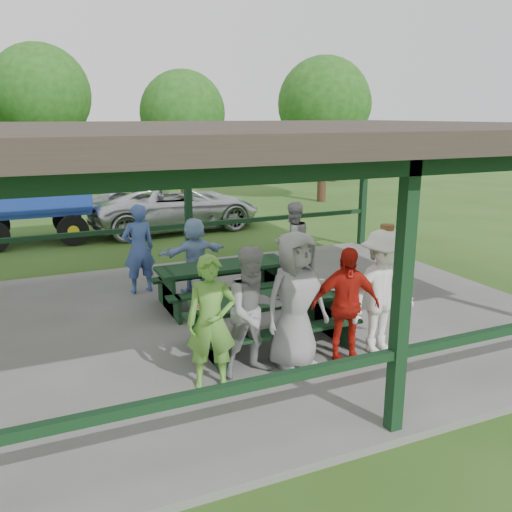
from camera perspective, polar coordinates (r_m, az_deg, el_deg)
name	(u,v)px	position (r m, az deg, el deg)	size (l,w,h in m)	color
ground	(255,321)	(9.49, -0.10, -6.86)	(90.00, 90.00, 0.00)	#2C4C17
concrete_slab	(255,318)	(9.47, -0.10, -6.58)	(10.00, 8.00, 0.10)	#63635E
pavilion_structure	(255,135)	(8.83, -0.11, 12.63)	(10.60, 8.60, 3.24)	black
picnic_table_near	(271,315)	(8.16, 1.55, -6.26)	(2.36, 1.39, 0.75)	black
picnic_table_far	(223,279)	(9.90, -3.47, -2.47)	(2.39, 1.39, 0.75)	black
table_setting	(275,294)	(8.11, 1.99, -4.02)	(2.39, 0.45, 0.10)	white
contestant_green	(211,322)	(6.84, -4.74, -6.97)	(0.63, 0.41, 1.73)	#5D9C37
contestant_grey_left	(254,312)	(7.14, -0.20, -5.88)	(0.85, 0.66, 1.75)	gray
contestant_grey_mid	(296,300)	(7.34, 4.20, -4.68)	(0.93, 0.61, 1.91)	gray
contestant_red	(346,305)	(7.62, 9.41, -5.13)	(0.97, 0.40, 1.65)	red
contestant_white_fedora	(383,292)	(7.96, 13.25, -3.69)	(1.30, 0.88, 1.91)	silver
spectator_lblue	(195,255)	(10.60, -6.49, 0.12)	(1.37, 0.44, 1.47)	#90B2E0
spectator_blue	(139,249)	(10.69, -12.24, 0.76)	(0.64, 0.42, 1.75)	#3B5599
spectator_grey	(293,242)	(11.18, 3.87, 1.46)	(0.81, 0.63, 1.67)	#9C9C9E
pickup_truck	(175,206)	(17.03, -8.52, 5.21)	(2.43, 5.27, 1.47)	silver
farm_trailer	(32,217)	(16.30, -22.52, 3.85)	(4.25, 1.89, 1.49)	navy
tree_left	(40,95)	(24.26, -21.78, 15.47)	(4.01, 4.01, 6.27)	#352215
tree_mid	(183,114)	(22.08, -7.72, 14.62)	(3.33, 3.33, 5.20)	#352215
tree_right	(324,104)	(22.44, 7.18, 15.58)	(3.67, 3.67, 5.74)	#352215
tree_far_right	(335,105)	(29.49, 8.34, 15.49)	(3.76, 3.76, 5.88)	#352215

